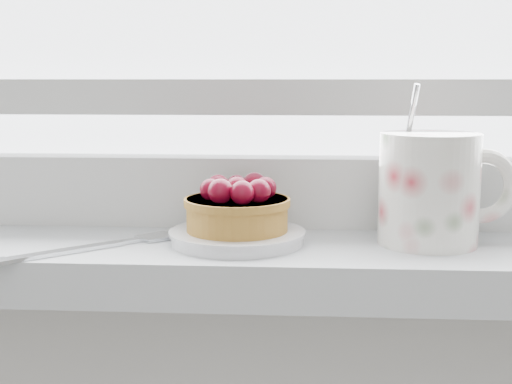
# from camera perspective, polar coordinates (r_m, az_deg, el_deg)

# --- Properties ---
(saucer) EXTENTS (0.12, 0.12, 0.01)m
(saucer) POSITION_cam_1_polar(r_m,az_deg,el_deg) (0.65, -1.51, -3.62)
(saucer) COLOR silver
(saucer) RESTS_ON windowsill
(raspberry_tart) EXTENTS (0.10, 0.10, 0.05)m
(raspberry_tart) POSITION_cam_1_polar(r_m,az_deg,el_deg) (0.64, -1.50, -1.21)
(raspberry_tart) COLOR #92611F
(raspberry_tart) RESTS_ON saucer
(floral_mug) EXTENTS (0.13, 0.10, 0.14)m
(floral_mug) POSITION_cam_1_polar(r_m,az_deg,el_deg) (0.66, 13.95, 0.42)
(floral_mug) COLOR silver
(floral_mug) RESTS_ON windowsill
(fork) EXTENTS (0.17, 0.16, 0.00)m
(fork) POSITION_cam_1_polar(r_m,az_deg,el_deg) (0.65, -12.22, -4.20)
(fork) COLOR silver
(fork) RESTS_ON windowsill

